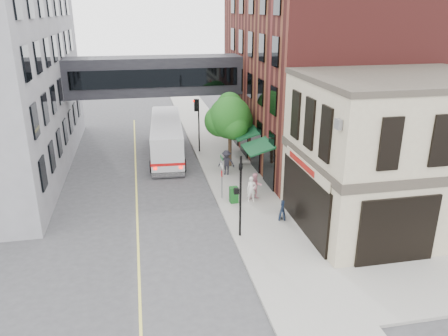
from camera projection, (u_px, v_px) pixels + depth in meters
name	position (u px, v px, depth m)	size (l,w,h in m)	color
ground	(241.00, 258.00, 21.61)	(120.00, 120.00, 0.00)	#38383A
sidewalk_main	(225.00, 162.00, 34.84)	(4.00, 60.00, 0.15)	gray
corner_building	(394.00, 154.00, 23.66)	(10.19, 8.12, 8.45)	tan
brick_building	(320.00, 70.00, 34.86)	(13.76, 18.00, 14.00)	#541D1A
skyway_bridge	(155.00, 76.00, 35.39)	(14.00, 3.18, 3.00)	black
traffic_signal_near	(240.00, 187.00, 22.49)	(0.44, 0.22, 4.60)	black
traffic_signal_far	(197.00, 115.00, 36.16)	(0.53, 0.28, 4.50)	black
street_sign_pole	(222.00, 172.00, 27.46)	(0.08, 0.75, 3.00)	gray
street_tree	(229.00, 117.00, 32.84)	(3.80, 3.20, 5.60)	#382619
lane_marking	(136.00, 189.00, 29.88)	(0.12, 40.00, 0.01)	#D8CC4C
bus	(167.00, 136.00, 36.17)	(3.24, 11.21, 2.98)	silver
pedestrian_a	(251.00, 189.00, 27.37)	(0.59, 0.39, 1.62)	white
pedestrian_b	(256.00, 186.00, 27.71)	(0.83, 0.65, 1.72)	pink
pedestrian_c	(226.00, 163.00, 31.75)	(1.20, 0.69, 1.86)	black
newspaper_box	(234.00, 195.00, 27.30)	(0.51, 0.45, 1.02)	#124F18
sandwich_board	(282.00, 210.00, 25.15)	(0.38, 0.58, 1.04)	black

